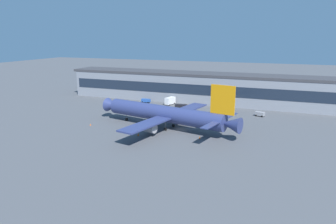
% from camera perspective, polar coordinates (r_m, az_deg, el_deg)
% --- Properties ---
extents(ground_plane, '(600.00, 600.00, 0.00)m').
position_cam_1_polar(ground_plane, '(112.02, 2.16, -3.21)').
color(ground_plane, '#4C4F54').
extents(terminal_building, '(152.60, 16.34, 14.54)m').
position_cam_1_polar(terminal_building, '(157.58, 8.15, 4.30)').
color(terminal_building, gray).
rests_on(terminal_building, ground_plane).
extents(airliner, '(56.07, 47.98, 17.48)m').
position_cam_1_polar(airliner, '(112.28, -0.36, -0.36)').
color(airliner, navy).
rests_on(airliner, ground_plane).
extents(crew_van, '(5.47, 2.96, 2.55)m').
position_cam_1_polar(crew_van, '(141.37, 2.38, 0.96)').
color(crew_van, black).
rests_on(crew_van, ground_plane).
extents(follow_me_car, '(4.41, 2.02, 1.85)m').
position_cam_1_polar(follow_me_car, '(157.30, -3.97, 2.10)').
color(follow_me_car, '#2651A5').
rests_on(follow_me_car, ground_plane).
extents(stair_truck, '(3.78, 6.40, 3.55)m').
position_cam_1_polar(stair_truck, '(152.36, 0.41, 2.09)').
color(stair_truck, white).
rests_on(stair_truck, ground_plane).
extents(baggage_tug, '(4.05, 3.04, 1.85)m').
position_cam_1_polar(baggage_tug, '(135.53, 16.30, -0.31)').
color(baggage_tug, gray).
rests_on(baggage_tug, ground_plane).
extents(traffic_cone_0, '(0.50, 0.50, 0.63)m').
position_cam_1_polar(traffic_cone_0, '(120.70, -13.84, -2.21)').
color(traffic_cone_0, '#F2590C').
rests_on(traffic_cone_0, ground_plane).
extents(traffic_cone_1, '(0.58, 0.58, 0.73)m').
position_cam_1_polar(traffic_cone_1, '(105.87, -5.39, -4.07)').
color(traffic_cone_1, '#F2590C').
rests_on(traffic_cone_1, ground_plane).
extents(traffic_cone_2, '(0.59, 0.59, 0.73)m').
position_cam_1_polar(traffic_cone_2, '(102.97, 5.76, -4.59)').
color(traffic_cone_2, '#F2590C').
rests_on(traffic_cone_2, ground_plane).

